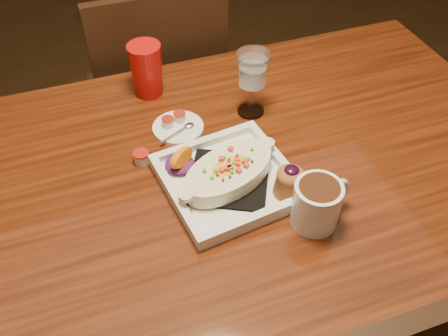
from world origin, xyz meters
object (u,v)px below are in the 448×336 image
object	(u,v)px
coffee_mug	(318,202)
goblet	(252,73)
saucer	(177,126)
chair_far	(159,97)
red_tumbler	(147,70)
plate	(234,176)
table	(220,201)

from	to	relation	value
coffee_mug	goblet	world-z (taller)	goblet
coffee_mug	saucer	xyz separation A→B (m)	(-0.18, 0.36, -0.05)
chair_far	red_tumbler	bearing A→B (deg)	75.34
plate	red_tumbler	world-z (taller)	red_tumbler
table	chair_far	distance (m)	0.65
chair_far	plate	xyz separation A→B (m)	(0.02, -0.67, 0.27)
chair_far	goblet	bearing A→B (deg)	107.59
goblet	table	bearing A→B (deg)	-129.37
table	plate	world-z (taller)	plate
saucer	red_tumbler	world-z (taller)	red_tumbler
plate	red_tumbler	size ratio (longest dim) A/B	2.12
chair_far	plate	size ratio (longest dim) A/B	3.14
table	coffee_mug	distance (m)	0.28
table	red_tumbler	bearing A→B (deg)	102.67
chair_far	red_tumbler	world-z (taller)	chair_far
plate	goblet	distance (m)	0.27
plate	saucer	distance (m)	0.23
plate	saucer	world-z (taller)	plate
coffee_mug	chair_far	bearing A→B (deg)	83.72
saucer	chair_far	bearing A→B (deg)	84.02
table	saucer	world-z (taller)	saucer
table	saucer	xyz separation A→B (m)	(-0.05, 0.17, 0.11)
plate	goblet	size ratio (longest dim) A/B	1.78
goblet	chair_far	bearing A→B (deg)	107.59
plate	saucer	xyz separation A→B (m)	(-0.06, 0.22, -0.02)
saucer	plate	bearing A→B (deg)	-73.50
table	red_tumbler	xyz separation A→B (m)	(-0.08, 0.34, 0.17)
red_tumbler	chair_far	bearing A→B (deg)	75.34
table	plate	distance (m)	0.13
coffee_mug	red_tumbler	world-z (taller)	red_tumbler
plate	saucer	bearing A→B (deg)	99.28
table	saucer	distance (m)	0.21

